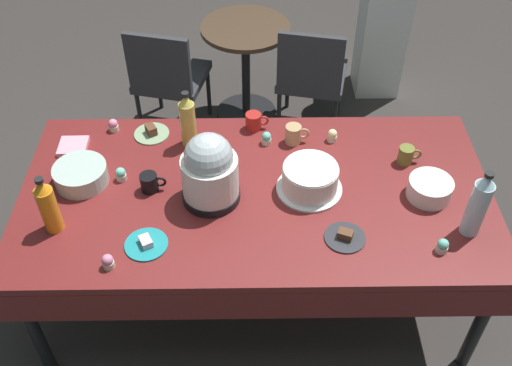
% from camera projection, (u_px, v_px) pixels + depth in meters
% --- Properties ---
extents(ground, '(9.00, 9.00, 0.00)m').
position_uv_depth(ground, '(256.00, 286.00, 3.27)').
color(ground, '#383330').
extents(potluck_table, '(2.20, 1.10, 0.75)m').
position_uv_depth(potluck_table, '(256.00, 200.00, 2.79)').
color(potluck_table, maroon).
rests_on(potluck_table, ground).
extents(frosted_layer_cake, '(0.31, 0.31, 0.14)m').
position_uv_depth(frosted_layer_cake, '(310.00, 179.00, 2.70)').
color(frosted_layer_cake, silver).
rests_on(frosted_layer_cake, potluck_table).
extents(slow_cooker, '(0.27, 0.27, 0.36)m').
position_uv_depth(slow_cooker, '(210.00, 171.00, 2.60)').
color(slow_cooker, black).
rests_on(slow_cooker, potluck_table).
extents(glass_salad_bowl, '(0.25, 0.25, 0.09)m').
position_uv_depth(glass_salad_bowl, '(81.00, 175.00, 2.76)').
color(glass_salad_bowl, '#B2C6BC').
rests_on(glass_salad_bowl, potluck_table).
extents(ceramic_snack_bowl, '(0.20, 0.20, 0.09)m').
position_uv_depth(ceramic_snack_bowl, '(430.00, 189.00, 2.69)').
color(ceramic_snack_bowl, silver).
rests_on(ceramic_snack_bowl, potluck_table).
extents(dessert_plate_teal, '(0.19, 0.19, 0.04)m').
position_uv_depth(dessert_plate_teal, '(146.00, 244.00, 2.50)').
color(dessert_plate_teal, teal).
rests_on(dessert_plate_teal, potluck_table).
extents(dessert_plate_charcoal, '(0.18, 0.18, 0.04)m').
position_uv_depth(dessert_plate_charcoal, '(345.00, 237.00, 2.53)').
color(dessert_plate_charcoal, '#2D2D33').
rests_on(dessert_plate_charcoal, potluck_table).
extents(dessert_plate_sage, '(0.18, 0.18, 0.05)m').
position_uv_depth(dessert_plate_sage, '(151.00, 132.00, 3.03)').
color(dessert_plate_sage, '#8CA87F').
rests_on(dessert_plate_sage, potluck_table).
extents(cupcake_rose, '(0.05, 0.05, 0.07)m').
position_uv_depth(cupcake_rose, '(108.00, 262.00, 2.40)').
color(cupcake_rose, beige).
rests_on(cupcake_rose, potluck_table).
extents(cupcake_mint, '(0.05, 0.05, 0.07)m').
position_uv_depth(cupcake_mint, '(113.00, 125.00, 3.04)').
color(cupcake_mint, beige).
rests_on(cupcake_mint, potluck_table).
extents(cupcake_cocoa, '(0.05, 0.05, 0.07)m').
position_uv_depth(cupcake_cocoa, '(443.00, 246.00, 2.46)').
color(cupcake_cocoa, beige).
rests_on(cupcake_cocoa, potluck_table).
extents(cupcake_lemon, '(0.05, 0.05, 0.07)m').
position_uv_depth(cupcake_lemon, '(121.00, 174.00, 2.78)').
color(cupcake_lemon, beige).
rests_on(cupcake_lemon, potluck_table).
extents(cupcake_vanilla, '(0.05, 0.05, 0.07)m').
position_uv_depth(cupcake_vanilla, '(332.00, 136.00, 2.98)').
color(cupcake_vanilla, beige).
rests_on(cupcake_vanilla, potluck_table).
extents(cupcake_berry, '(0.05, 0.05, 0.07)m').
position_uv_depth(cupcake_berry, '(266.00, 138.00, 2.97)').
color(cupcake_berry, beige).
rests_on(cupcake_berry, potluck_table).
extents(soda_bottle_water, '(0.08, 0.08, 0.34)m').
position_uv_depth(soda_bottle_water, '(478.00, 205.00, 2.46)').
color(soda_bottle_water, silver).
rests_on(soda_bottle_water, potluck_table).
extents(soda_bottle_ginger_ale, '(0.08, 0.08, 0.31)m').
position_uv_depth(soda_bottle_ginger_ale, '(188.00, 121.00, 2.89)').
color(soda_bottle_ginger_ale, gold).
rests_on(soda_bottle_ginger_ale, potluck_table).
extents(soda_bottle_orange_juice, '(0.08, 0.08, 0.30)m').
position_uv_depth(soda_bottle_orange_juice, '(48.00, 206.00, 2.49)').
color(soda_bottle_orange_juice, orange).
rests_on(soda_bottle_orange_juice, potluck_table).
extents(coffee_mug_black, '(0.12, 0.08, 0.09)m').
position_uv_depth(coffee_mug_black, '(150.00, 183.00, 2.72)').
color(coffee_mug_black, black).
rests_on(coffee_mug_black, potluck_table).
extents(coffee_mug_red, '(0.12, 0.08, 0.09)m').
position_uv_depth(coffee_mug_red, '(254.00, 121.00, 3.05)').
color(coffee_mug_red, '#B2231E').
rests_on(coffee_mug_red, potluck_table).
extents(coffee_mug_tan, '(0.12, 0.08, 0.10)m').
position_uv_depth(coffee_mug_tan, '(294.00, 134.00, 2.96)').
color(coffee_mug_tan, tan).
rests_on(coffee_mug_tan, potluck_table).
extents(coffee_mug_olive, '(0.11, 0.07, 0.09)m').
position_uv_depth(coffee_mug_olive, '(406.00, 155.00, 2.86)').
color(coffee_mug_olive, olive).
rests_on(coffee_mug_olive, potluck_table).
extents(paper_napkin_stack, '(0.14, 0.14, 0.02)m').
position_uv_depth(paper_napkin_stack, '(73.00, 146.00, 2.95)').
color(paper_napkin_stack, pink).
rests_on(paper_napkin_stack, potluck_table).
extents(maroon_chair_left, '(0.53, 0.53, 0.85)m').
position_uv_depth(maroon_chair_left, '(167.00, 75.00, 3.89)').
color(maroon_chair_left, '#333338').
rests_on(maroon_chair_left, ground).
extents(maroon_chair_right, '(0.52, 0.52, 0.85)m').
position_uv_depth(maroon_chair_right, '(311.00, 74.00, 3.90)').
color(maroon_chair_right, '#333338').
rests_on(maroon_chair_right, ground).
extents(round_cafe_table, '(0.60, 0.60, 0.72)m').
position_uv_depth(round_cafe_table, '(246.00, 55.00, 4.05)').
color(round_cafe_table, '#473323').
rests_on(round_cafe_table, ground).
extents(water_cooler, '(0.32, 0.32, 1.24)m').
position_uv_depth(water_cooler, '(384.00, 18.00, 4.23)').
color(water_cooler, silver).
rests_on(water_cooler, ground).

